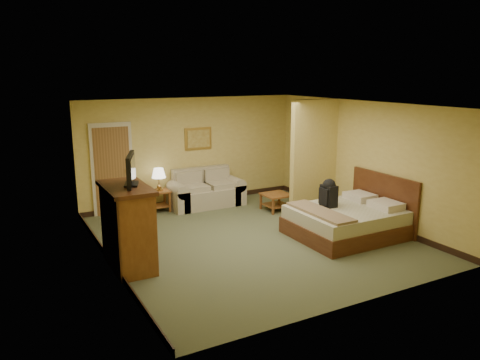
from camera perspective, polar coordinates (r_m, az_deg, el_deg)
floor at (r=9.24m, az=1.47°, el=-7.16°), size 6.00×6.00×0.00m
ceiling at (r=8.70m, az=1.57°, el=9.15°), size 6.00×6.00×0.00m
back_wall at (r=11.53m, az=-5.94°, el=3.52°), size 5.50×0.02×2.60m
left_wall at (r=7.91m, az=-16.04°, el=-1.29°), size 0.02×6.00×2.60m
right_wall at (r=10.50m, az=14.66°, el=2.23°), size 0.02×6.00×2.60m
partition at (r=10.81m, az=8.99°, el=2.80°), size 1.20×0.15×2.60m
door at (r=10.96m, az=-15.29°, el=1.21°), size 0.94×0.16×2.10m
baseboard at (r=11.79m, az=-5.79°, el=-2.45°), size 5.50×0.02×0.12m
loveseat at (r=11.42m, az=-4.18°, el=-1.69°), size 1.80×0.84×0.91m
side_table at (r=11.08m, az=-9.77°, el=-2.13°), size 0.45×0.45×0.50m
table_lamp at (r=10.95m, az=-9.89°, el=0.76°), size 0.32×0.32×0.53m
coffee_table at (r=11.04m, az=4.45°, el=-2.27°), size 0.63×0.63×0.40m
wall_picture at (r=11.53m, az=-5.11°, el=5.04°), size 0.70×0.04×0.54m
dresser at (r=7.95m, az=-13.52°, el=-5.53°), size 0.69×1.31×1.40m
tv at (r=7.74m, az=-13.17°, el=1.13°), size 0.35×0.80×0.51m
bed at (r=9.59m, az=13.21°, el=-4.76°), size 2.11×1.79×1.16m
backpack at (r=9.45m, az=10.78°, el=-1.44°), size 0.26×0.33×0.56m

